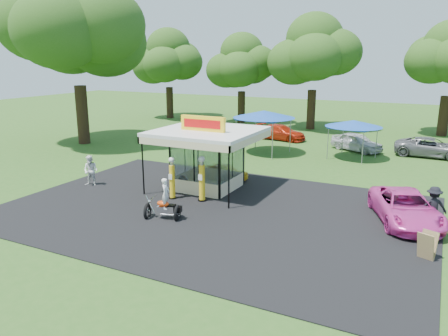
{
  "coord_description": "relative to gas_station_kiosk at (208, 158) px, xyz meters",
  "views": [
    {
      "loc": [
        9.43,
        -15.73,
        7.24
      ],
      "look_at": [
        -0.49,
        4.0,
        1.61
      ],
      "focal_mm": 35.0,
      "sensor_mm": 36.0,
      "label": 1
    }
  ],
  "objects": [
    {
      "name": "bg_car_c",
      "position": [
        5.57,
        14.27,
        -1.06
      ],
      "size": [
        4.52,
        3.47,
        1.44
      ],
      "primitive_type": "imported",
      "rotation": [
        0.0,
        0.0,
        1.08
      ],
      "color": "silver",
      "rests_on": "ground"
    },
    {
      "name": "spectator_east_a",
      "position": [
        11.5,
        -0.49,
        -0.88
      ],
      "size": [
        1.3,
        0.96,
        1.81
      ],
      "primitive_type": "imported",
      "rotation": [
        0.0,
        0.0,
        3.41
      ],
      "color": "black",
      "rests_on": "ground"
    },
    {
      "name": "ground",
      "position": [
        2.0,
        -4.99,
        -1.78
      ],
      "size": [
        120.0,
        120.0,
        0.0
      ],
      "primitive_type": "plane",
      "color": "#2B561B",
      "rests_on": "ground"
    },
    {
      "name": "tent_west",
      "position": [
        -0.72,
        10.21,
        1.21
      ],
      "size": [
        4.73,
        4.73,
        3.3
      ],
      "rotation": [
        0.0,
        0.0,
        -0.11
      ],
      "color": "gray",
      "rests_on": "ground"
    },
    {
      "name": "tent_east",
      "position": [
        5.75,
        11.41,
        0.78
      ],
      "size": [
        4.05,
        4.05,
        2.83
      ],
      "rotation": [
        0.0,
        0.0,
        -0.21
      ],
      "color": "gray",
      "rests_on": "ground"
    },
    {
      "name": "kiosk_car",
      "position": [
        -0.0,
        2.21,
        -1.3
      ],
      "size": [
        2.82,
        1.13,
        0.96
      ],
      "primitive_type": "imported",
      "rotation": [
        0.0,
        0.0,
        1.57
      ],
      "color": "yellow",
      "rests_on": "ground"
    },
    {
      "name": "spectator_west",
      "position": [
        -6.29,
        -2.52,
        -0.89
      ],
      "size": [
        0.99,
        0.84,
        1.79
      ],
      "primitive_type": "imported",
      "rotation": [
        0.0,
        0.0,
        0.21
      ],
      "color": "white",
      "rests_on": "ground"
    },
    {
      "name": "gas_station_kiosk",
      "position": [
        0.0,
        0.0,
        0.0
      ],
      "size": [
        5.4,
        5.4,
        4.18
      ],
      "color": "white",
      "rests_on": "ground"
    },
    {
      "name": "gas_pump_right",
      "position": [
        0.81,
        -2.1,
        -0.63
      ],
      "size": [
        0.45,
        0.45,
        2.4
      ],
      "color": "black",
      "rests_on": "ground"
    },
    {
      "name": "asphalt_apron",
      "position": [
        2.0,
        -2.99,
        -1.76
      ],
      "size": [
        20.0,
        14.0,
        0.04
      ],
      "primitive_type": "cube",
      "color": "black",
      "rests_on": "ground"
    },
    {
      "name": "oak_near",
      "position": [
        -15.98,
        6.96,
        7.32
      ],
      "size": [
        12.62,
        12.62,
        14.53
      ],
      "color": "black",
      "rests_on": "ground"
    },
    {
      "name": "oak_far_c",
      "position": [
        -0.7,
        23.3,
        5.38
      ],
      "size": [
        9.57,
        9.57,
        11.28
      ],
      "color": "black",
      "rests_on": "ground"
    },
    {
      "name": "a_frame_sign",
      "position": [
        11.45,
        -4.22,
        -1.24
      ],
      "size": [
        0.65,
        0.73,
        1.07
      ],
      "rotation": [
        0.0,
        0.0,
        -0.38
      ],
      "color": "#593819",
      "rests_on": "ground"
    },
    {
      "name": "pink_sedan",
      "position": [
        10.4,
        -0.56,
        -1.07
      ],
      "size": [
        4.02,
        5.6,
        1.42
      ],
      "primitive_type": "imported",
      "rotation": [
        0.0,
        0.0,
        0.37
      ],
      "color": "#E53EA8",
      "rests_on": "ground"
    },
    {
      "name": "spare_tires",
      "position": [
        -1.28,
        -0.65,
        -1.41
      ],
      "size": [
        0.9,
        0.55,
        0.77
      ],
      "rotation": [
        0.0,
        0.0,
        -0.11
      ],
      "color": "black",
      "rests_on": "ground"
    },
    {
      "name": "oak_far_b",
      "position": [
        -9.01,
        24.3,
        4.39
      ],
      "size": [
        8.11,
        8.11,
        9.67
      ],
      "color": "black",
      "rests_on": "ground"
    },
    {
      "name": "bg_car_d",
      "position": [
        10.92,
        14.61,
        -1.07
      ],
      "size": [
        5.17,
        2.49,
        1.42
      ],
      "primitive_type": "imported",
      "rotation": [
        0.0,
        0.0,
        1.55
      ],
      "color": "slate",
      "rests_on": "ground"
    },
    {
      "name": "gas_pump_left",
      "position": [
        -0.77,
        -2.46,
        -0.7
      ],
      "size": [
        0.42,
        0.42,
        2.26
      ],
      "color": "black",
      "rests_on": "ground"
    },
    {
      "name": "oak_far_a",
      "position": [
        -18.38,
        23.9,
        4.81
      ],
      "size": [
        8.75,
        8.75,
        10.36
      ],
      "color": "black",
      "rests_on": "ground"
    },
    {
      "name": "bg_car_b",
      "position": [
        -1.41,
        16.12,
        -1.11
      ],
      "size": [
        4.86,
        2.6,
        1.34
      ],
      "primitive_type": "imported",
      "rotation": [
        0.0,
        0.0,
        1.41
      ],
      "color": "red",
      "rests_on": "ground"
    },
    {
      "name": "motorcycle",
      "position": [
        0.54,
        -5.09,
        -0.99
      ],
      "size": [
        1.79,
        1.21,
        2.03
      ],
      "rotation": [
        0.0,
        0.0,
        0.28
      ],
      "color": "black",
      "rests_on": "ground"
    }
  ]
}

